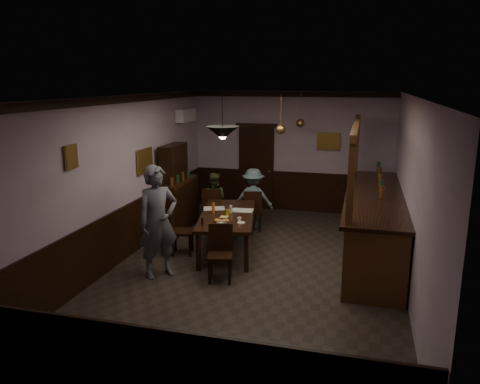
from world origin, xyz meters
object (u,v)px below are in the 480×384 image
(pendant_brass_far, at_px, (300,123))
(chair_side, at_px, (178,228))
(coffee_cup, at_px, (239,219))
(person_seated_right, at_px, (253,198))
(chair_near, at_px, (220,250))
(chair_far_right, at_px, (253,209))
(soda_can, at_px, (228,212))
(dining_table, at_px, (227,217))
(person_standing, at_px, (158,222))
(bar_counter, at_px, (373,223))
(pendant_brass_mid, at_px, (281,129))
(chair_far_left, at_px, (212,207))
(person_seated_left, at_px, (213,200))
(pendant_iron, at_px, (223,133))
(sideboard, at_px, (176,196))

(pendant_brass_far, bearing_deg, chair_side, -123.46)
(pendant_brass_far, bearing_deg, coffee_cup, -102.88)
(person_seated_right, bearing_deg, chair_near, 84.16)
(chair_far_right, xyz_separation_m, soda_can, (-0.15, -1.44, 0.31))
(dining_table, xyz_separation_m, person_seated_right, (0.14, 1.61, -0.01))
(person_standing, distance_m, pendant_brass_far, 4.53)
(bar_counter, bearing_deg, dining_table, -169.24)
(coffee_cup, distance_m, pendant_brass_mid, 2.14)
(dining_table, bearing_deg, person_seated_right, 85.15)
(coffee_cup, height_order, soda_can, soda_can)
(chair_far_left, height_order, chair_near, chair_far_left)
(chair_side, height_order, pendant_brass_mid, pendant_brass_mid)
(soda_can, bearing_deg, chair_near, -79.56)
(pendant_brass_far, bearing_deg, person_seated_right, -135.25)
(dining_table, distance_m, person_standing, 1.65)
(dining_table, relative_size, chair_side, 2.49)
(person_seated_left, relative_size, pendant_iron, 1.75)
(dining_table, bearing_deg, chair_side, -156.38)
(bar_counter, distance_m, pendant_brass_mid, 2.57)
(person_seated_right, bearing_deg, chair_far_left, 20.41)
(person_standing, xyz_separation_m, pendant_iron, (0.94, 0.65, 1.44))
(bar_counter, bearing_deg, sideboard, 173.02)
(pendant_brass_far, bearing_deg, soda_can, -110.92)
(pendant_iron, bearing_deg, chair_far_left, 113.54)
(sideboard, xyz_separation_m, bar_counter, (4.20, -0.51, -0.13))
(person_standing, relative_size, pendant_brass_far, 2.36)
(chair_side, xyz_separation_m, person_standing, (0.09, -1.05, 0.44))
(dining_table, relative_size, person_standing, 1.23)
(chair_side, xyz_separation_m, person_seated_right, (1.01, 1.99, 0.16))
(chair_side, height_order, person_seated_left, person_seated_left)
(person_seated_right, xyz_separation_m, pendant_iron, (0.02, -2.39, 1.72))
(dining_table, bearing_deg, chair_near, -78.77)
(pendant_brass_far, bearing_deg, person_standing, -114.79)
(bar_counter, bearing_deg, pendant_brass_far, 130.58)
(chair_far_right, distance_m, chair_near, 2.64)
(chair_side, xyz_separation_m, bar_counter, (3.59, 0.90, 0.12))
(chair_side, xyz_separation_m, sideboard, (-0.61, 1.41, 0.25))
(chair_side, xyz_separation_m, pendant_brass_far, (1.90, 2.87, 1.78))
(coffee_cup, relative_size, bar_counter, 0.02)
(person_standing, height_order, person_seated_left, person_standing)
(person_seated_left, xyz_separation_m, pendant_iron, (0.90, -2.22, 1.77))
(pendant_iron, bearing_deg, pendant_brass_far, 75.10)
(chair_far_right, bearing_deg, bar_counter, 151.22)
(chair_far_left, bearing_deg, dining_table, 107.86)
(sideboard, relative_size, bar_counter, 0.42)
(dining_table, bearing_deg, sideboard, 145.16)
(soda_can, relative_size, pendant_brass_mid, 0.15)
(person_seated_right, xyz_separation_m, pendant_brass_far, (0.89, 0.88, 1.62))
(coffee_cup, height_order, pendant_iron, pendant_iron)
(coffee_cup, bearing_deg, dining_table, 117.52)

